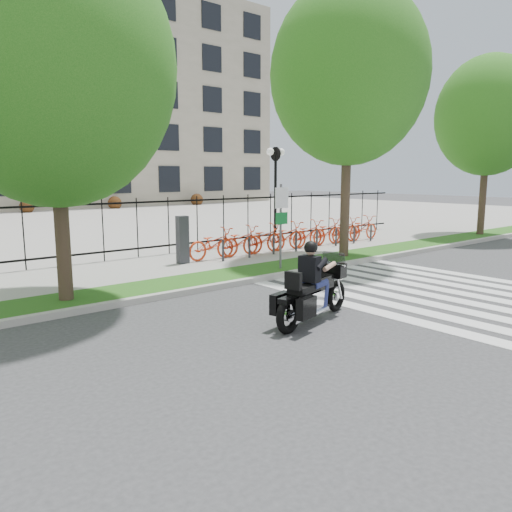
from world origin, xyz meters
TOP-DOWN VIEW (x-y plane):
  - ground at (0.00, 0.00)m, footprint 120.00×120.00m
  - curb at (0.00, 4.10)m, footprint 60.00×0.20m
  - grass_verge at (0.00, 4.95)m, footprint 60.00×1.50m
  - sidewalk at (0.00, 7.45)m, footprint 60.00×3.50m
  - crosswalk_stripes at (4.83, 0.00)m, footprint 5.70×8.00m
  - iron_fence at (0.00, 9.20)m, footprint 30.00×0.06m
  - lamp_post_right at (10.00, 12.00)m, footprint 1.06×0.70m
  - street_tree_1 at (-2.72, 4.95)m, footprint 5.19×5.19m
  - street_tree_2 at (6.82, 4.95)m, footprint 5.18×5.18m
  - street_tree_3 at (16.65, 4.95)m, footprint 4.70×4.70m
  - bike_share_station at (6.72, 7.20)m, footprint 10.06×0.88m
  - sign_pole_regulatory at (3.51, 4.58)m, footprint 0.50×0.09m
  - motorcycle_rider at (0.65, 0.53)m, footprint 2.54×1.07m

SIDE VIEW (x-z plane):
  - ground at x=0.00m, z-range 0.00..0.00m
  - crosswalk_stripes at x=4.83m, z-range 0.00..0.01m
  - curb at x=0.00m, z-range 0.00..0.15m
  - grass_verge at x=0.00m, z-range 0.00..0.15m
  - sidewalk at x=0.00m, z-range 0.00..0.15m
  - motorcycle_rider at x=0.65m, z-range -0.33..1.65m
  - bike_share_station at x=6.72m, z-range -0.08..1.42m
  - iron_fence at x=0.00m, z-range 0.15..2.15m
  - sign_pole_regulatory at x=3.51m, z-range 0.49..2.99m
  - lamp_post_right at x=10.00m, z-range 1.08..5.33m
  - street_tree_1 at x=-2.72m, z-range 1.17..9.19m
  - street_tree_3 at x=16.65m, z-range 1.49..9.61m
  - street_tree_2 at x=6.82m, z-range 1.67..10.67m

